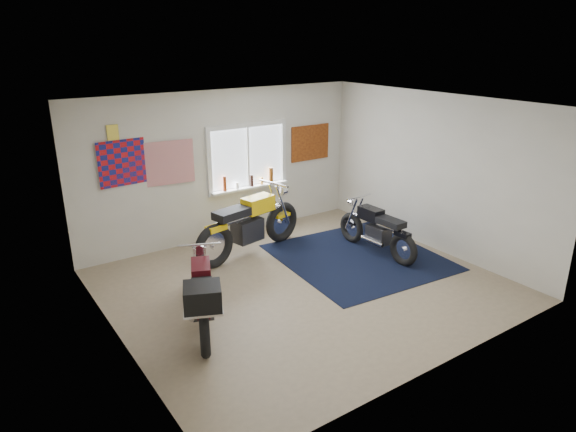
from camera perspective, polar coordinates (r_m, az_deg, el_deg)
ground at (r=7.85m, az=1.76°, el=-7.67°), size 5.50×5.50×0.00m
room_shell at (r=7.25m, az=1.90°, el=3.94°), size 5.50×5.50×5.50m
navy_rug at (r=8.85m, az=7.86°, el=-4.55°), size 2.70×2.79×0.01m
window_assembly at (r=9.59m, az=-4.49°, el=6.08°), size 1.66×0.17×1.26m
oil_bottles at (r=9.65m, az=-3.86°, el=4.10°), size 1.08×0.09×0.30m
flag_display at (r=8.53m, az=-18.90°, el=8.78°), size 1.60×0.10×1.17m
triumph_poster at (r=10.34m, az=2.48°, el=8.14°), size 0.90×0.03×0.70m
yellow_triumph at (r=8.77m, az=-4.32°, el=-1.07°), size 2.29×0.78×1.17m
black_chrome_bike at (r=8.93m, az=9.84°, el=-1.67°), size 0.55×1.80×0.93m
maroon_tourer at (r=6.55m, az=-9.49°, el=-8.86°), size 1.04×1.83×0.97m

